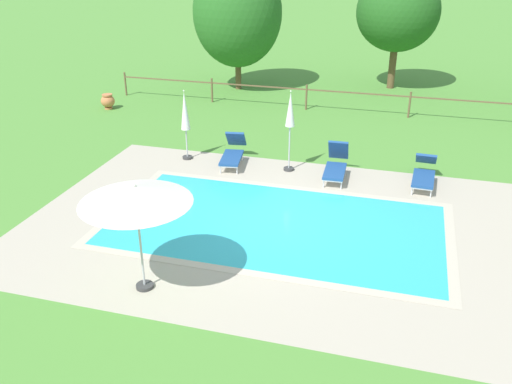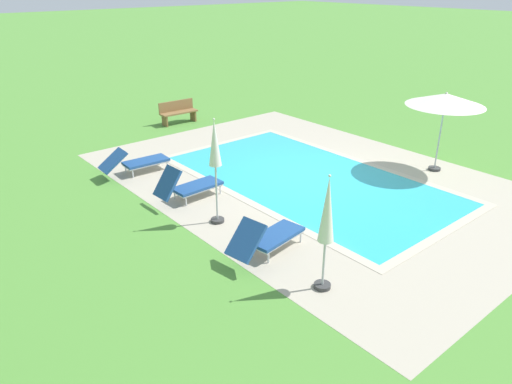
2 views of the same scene
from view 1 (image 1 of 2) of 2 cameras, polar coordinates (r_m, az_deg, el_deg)
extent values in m
plane|color=#518E38|center=(13.88, 2.05, -3.40)|extent=(160.00, 160.00, 0.00)
cube|color=#B2A893|center=(13.88, 2.05, -3.38)|extent=(12.50, 8.65, 0.01)
cube|color=#2DB7C6|center=(13.88, 2.05, -3.38)|extent=(8.21, 4.37, 0.01)
cube|color=#C0B59F|center=(15.89, 4.05, 0.44)|extent=(8.69, 0.24, 0.01)
cube|color=#C0B59F|center=(11.97, -0.64, -8.42)|extent=(8.69, 0.24, 0.01)
cube|color=#C0B59F|center=(13.65, 19.61, -5.47)|extent=(0.24, 4.37, 0.01)
cube|color=#C0B59F|center=(15.31, -13.49, -1.23)|extent=(0.24, 4.37, 0.01)
cube|color=navy|center=(16.37, 8.18, 2.16)|extent=(0.66, 1.32, 0.07)
cube|color=navy|center=(17.08, 8.56, 4.35)|extent=(0.62, 0.58, 0.72)
cube|color=silver|center=(16.39, 8.17, 1.98)|extent=(0.62, 1.30, 0.04)
cylinder|color=silver|center=(15.91, 8.85, 0.74)|extent=(0.04, 0.04, 0.28)
cylinder|color=silver|center=(15.95, 7.03, 0.92)|extent=(0.04, 0.04, 0.28)
cylinder|color=silver|center=(16.93, 9.20, 2.24)|extent=(0.04, 0.04, 0.28)
cylinder|color=silver|center=(16.96, 7.48, 2.40)|extent=(0.04, 0.04, 0.28)
cube|color=navy|center=(16.41, 16.99, 1.34)|extent=(0.66, 1.33, 0.07)
cube|color=navy|center=(17.25, 17.27, 3.33)|extent=(0.64, 0.76, 0.54)
cube|color=silver|center=(16.43, 16.97, 1.17)|extent=(0.63, 1.30, 0.04)
cylinder|color=silver|center=(15.97, 17.71, -0.11)|extent=(0.04, 0.04, 0.28)
cylinder|color=silver|center=(15.98, 15.90, 0.14)|extent=(0.04, 0.04, 0.28)
cylinder|color=silver|center=(16.99, 17.87, 1.39)|extent=(0.04, 0.04, 0.28)
cylinder|color=silver|center=(16.99, 16.16, 1.63)|extent=(0.04, 0.04, 0.28)
cube|color=navy|center=(17.22, -2.56, 3.58)|extent=(0.79, 1.38, 0.07)
cube|color=navy|center=(17.99, -2.09, 5.56)|extent=(0.69, 0.73, 0.64)
cube|color=silver|center=(17.24, -2.55, 3.41)|extent=(0.76, 1.35, 0.04)
cylinder|color=silver|center=(16.74, -1.99, 2.30)|extent=(0.04, 0.04, 0.28)
cylinder|color=silver|center=(16.82, -3.71, 2.37)|extent=(0.04, 0.04, 0.28)
cylinder|color=silver|center=(17.75, -1.45, 3.66)|extent=(0.04, 0.04, 0.28)
cylinder|color=silver|center=(17.83, -3.07, 3.73)|extent=(0.04, 0.04, 0.28)
cylinder|color=#383838|center=(11.74, -11.48, -9.54)|extent=(0.36, 0.36, 0.08)
cylinder|color=#B2B5B7|center=(11.16, -11.96, -4.85)|extent=(0.04, 0.04, 2.29)
cone|color=white|center=(10.71, -12.42, -0.23)|extent=(2.21, 2.21, 0.35)
sphere|color=white|center=(10.63, -12.51, 0.66)|extent=(0.06, 0.06, 0.06)
cylinder|color=#383838|center=(18.12, -7.13, 3.58)|extent=(0.32, 0.32, 0.08)
cylinder|color=#B2B5B7|center=(17.95, -7.21, 4.96)|extent=(0.04, 0.04, 1.01)
cone|color=white|center=(17.60, -7.40, 8.39)|extent=(0.29, 0.29, 1.23)
sphere|color=white|center=(17.43, -7.52, 10.39)|extent=(0.05, 0.05, 0.05)
cylinder|color=#383838|center=(17.10, 3.42, 2.40)|extent=(0.32, 0.32, 0.08)
cylinder|color=#B2B5B7|center=(16.85, 3.48, 4.53)|extent=(0.04, 0.04, 1.44)
cone|color=white|center=(16.46, 3.59, 8.58)|extent=(0.29, 0.29, 1.04)
sphere|color=white|center=(16.31, 3.64, 10.41)|extent=(0.05, 0.05, 0.05)
cylinder|color=#C67547|center=(24.19, -15.06, 8.42)|extent=(0.31, 0.31, 0.08)
ellipsoid|color=#C67547|center=(24.11, -15.14, 9.11)|extent=(0.57, 0.57, 0.52)
cylinder|color=#C67547|center=(24.05, -15.21, 9.70)|extent=(0.43, 0.43, 0.06)
cylinder|color=brown|center=(26.06, -13.40, 10.87)|extent=(0.08, 0.08, 1.05)
cylinder|color=brown|center=(24.35, -4.59, 10.49)|extent=(0.08, 0.08, 1.05)
cylinder|color=brown|center=(23.27, 5.25, 9.78)|extent=(0.08, 0.08, 1.05)
cylinder|color=brown|center=(22.91, 15.66, 8.72)|extent=(0.08, 0.08, 1.05)
cube|color=brown|center=(22.91, 10.49, 10.07)|extent=(20.86, 0.05, 0.05)
cylinder|color=brown|center=(27.34, 13.99, 12.66)|extent=(0.34, 0.34, 2.17)
ellipsoid|color=#235B1E|center=(26.96, 14.54, 17.69)|extent=(3.76, 3.76, 3.58)
cylinder|color=brown|center=(26.48, -1.85, 12.42)|extent=(0.28, 0.28, 1.66)
ellipsoid|color=#286623|center=(26.04, -1.94, 18.09)|extent=(4.03, 4.03, 4.83)
camera|label=2|loc=(24.24, -13.83, 21.31)|focal=33.67mm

